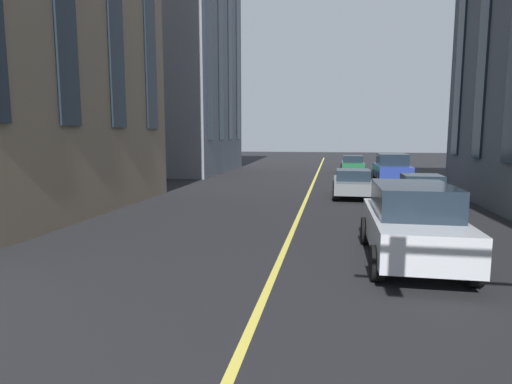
{
  "coord_description": "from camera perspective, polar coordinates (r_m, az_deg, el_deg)",
  "views": [
    {
      "loc": [
        1.06,
        -1.22,
        3.03
      ],
      "look_at": [
        12.82,
        0.91,
        1.44
      ],
      "focal_mm": 29.87,
      "sensor_mm": 36.0,
      "label": 1
    }
  ],
  "objects": [
    {
      "name": "car_blue_parked_b",
      "position": [
        28.36,
        17.72,
        3.07
      ],
      "size": [
        4.7,
        2.14,
        1.88
      ],
      "color": "navy",
      "rests_on": "ground_plane"
    },
    {
      "name": "car_green_parked_a",
      "position": [
        35.84,
        12.81,
        3.68
      ],
      "size": [
        3.9,
        1.89,
        1.4
      ],
      "color": "#1E6038",
      "rests_on": "ground_plane"
    },
    {
      "name": "car_grey_far",
      "position": [
        21.58,
        12.8,
        1.22
      ],
      "size": [
        4.4,
        1.95,
        1.37
      ],
      "color": "slate",
      "rests_on": "ground_plane"
    },
    {
      "name": "building_left_far",
      "position": [
        38.19,
        -14.87,
        17.21
      ],
      "size": [
        12.16,
        14.1,
        19.14
      ],
      "color": "slate",
      "rests_on": "ground_plane"
    },
    {
      "name": "car_silver_trailing",
      "position": [
        10.84,
        20.18,
        -3.84
      ],
      "size": [
        4.7,
        2.14,
        1.88
      ],
      "color": "#B7BABF",
      "rests_on": "ground_plane"
    },
    {
      "name": "car_green_oncoming",
      "position": [
        19.26,
        21.2,
        0.13
      ],
      "size": [
        3.9,
        1.89,
        1.4
      ],
      "color": "#1E6038",
      "rests_on": "ground_plane"
    },
    {
      "name": "lane_centre_line",
      "position": [
        19.22,
        6.5,
        -1.51
      ],
      "size": [
        80.0,
        0.16,
        0.01
      ],
      "color": "#D8C64C",
      "rests_on": "ground_plane"
    }
  ]
}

